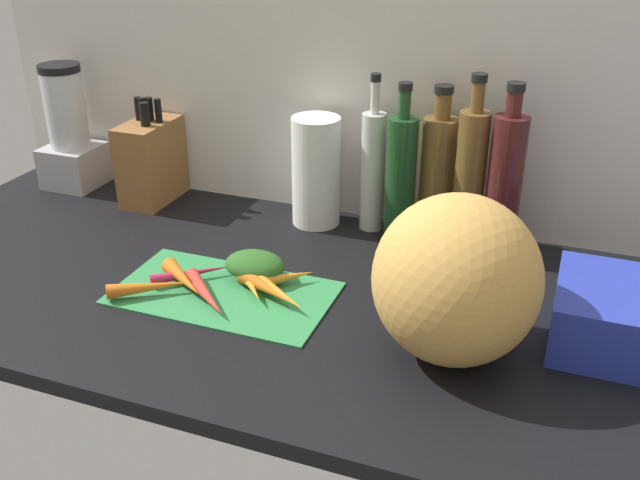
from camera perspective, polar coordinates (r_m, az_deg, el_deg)
The scene contains 23 objects.
ground_plane at distance 140.69cm, azimuth -4.29°, elevation -3.90°, with size 170.00×80.00×3.00cm, color black.
wall_back at distance 162.03cm, azimuth 1.11°, elevation 12.35°, with size 170.00×3.00×60.00cm, color silver.
cutting_board at distance 136.69cm, azimuth -7.67°, elevation -4.14°, with size 40.91×23.21×0.80cm, color #338C4C.
carrot_0 at distance 133.30cm, azimuth -4.47°, elevation -3.75°, with size 3.46×3.46×12.54cm, color orange.
carrot_1 at distance 140.96cm, azimuth -10.10°, elevation -2.61°, with size 2.25×2.25×16.25cm, color #B2264C.
carrot_2 at distance 137.22cm, azimuth -13.25°, elevation -3.64°, with size 2.85×2.85×16.29cm, color orange.
carrot_3 at distance 132.24cm, azimuth -8.92°, elevation -4.60°, with size 2.19×2.19×11.06cm, color red.
carrot_4 at distance 131.39cm, azimuth -3.22°, elevation -4.33°, with size 2.93×2.93×12.63cm, color orange.
carrot_5 at distance 137.19cm, azimuth -2.54°, elevation -2.95°, with size 2.64×2.64×10.44cm, color orange.
carrot_6 at distance 138.21cm, azimuth -10.83°, elevation -3.07°, with size 3.23×3.23×13.31cm, color orange.
carrot_7 at distance 135.80cm, azimuth -5.68°, elevation -3.32°, with size 2.97×2.97×14.20cm, color orange.
carrot_8 at distance 133.55cm, azimuth -9.06°, elevation -4.18°, with size 2.60×2.60×16.13cm, color red.
carrot_greens_pile at distance 139.15cm, azimuth -5.22°, elevation -2.02°, with size 12.00×9.23×5.08cm, color #2D6023.
winter_squash at distance 114.23cm, azimuth 10.79°, elevation -3.15°, with size 26.67×26.22×27.73cm, color gold.
knife_block at distance 177.49cm, azimuth -13.29°, elevation 6.19°, with size 9.47×17.21×25.05cm.
blender_appliance at distance 191.55cm, azimuth -19.31°, elevation 7.92°, with size 13.13×13.13×30.92cm.
paper_towel_roll at distance 159.55cm, azimuth -0.32°, elevation 5.48°, with size 10.77×10.77×24.67cm, color white.
bottle_0 at distance 156.73cm, azimuth 4.22°, elevation 5.64°, with size 5.28×5.28×34.82cm.
bottle_1 at distance 152.32cm, azimuth 6.44°, elevation 5.02°, with size 6.44×6.44×34.27cm.
bottle_2 at distance 154.42cm, azimuth 9.33°, elevation 5.13°, with size 7.50×7.50×33.43cm.
bottle_3 at distance 149.23cm, azimuth 11.82°, elevation 4.78°, with size 6.35×6.35×37.22cm.
bottle_4 at distance 147.45cm, azimuth 14.45°, elevation 4.23°, with size 6.97×6.97×36.37cm.
dish_rack at distance 129.09cm, azimuth 23.78°, elevation -5.85°, with size 25.76×22.09×10.54cm, color #2838AD.
Camera 1 is at (52.59, -109.64, 69.27)cm, focal length 40.20 mm.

